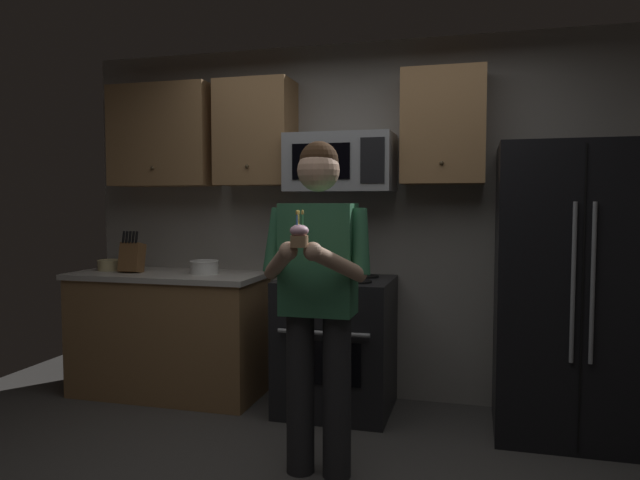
{
  "coord_description": "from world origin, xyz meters",
  "views": [
    {
      "loc": [
        0.78,
        -2.53,
        1.45
      ],
      "look_at": [
        -0.01,
        0.4,
        1.25
      ],
      "focal_mm": 32.9,
      "sensor_mm": 36.0,
      "label": 1
    }
  ],
  "objects_px": {
    "oven_range": "(336,344)",
    "person": "(318,289)",
    "microwave": "(341,163)",
    "bowl_large_white": "(204,267)",
    "bowl_small_colored": "(109,265)",
    "refrigerator": "(572,291)",
    "cupcake": "(299,235)",
    "knife_block": "(132,257)"
  },
  "relations": [
    {
      "from": "bowl_large_white",
      "to": "cupcake",
      "type": "distance_m",
      "value": 1.78
    },
    {
      "from": "refrigerator",
      "to": "bowl_small_colored",
      "type": "distance_m",
      "value": 3.32
    },
    {
      "from": "bowl_small_colored",
      "to": "cupcake",
      "type": "height_order",
      "value": "cupcake"
    },
    {
      "from": "bowl_large_white",
      "to": "person",
      "type": "distance_m",
      "value": 1.51
    },
    {
      "from": "knife_block",
      "to": "bowl_small_colored",
      "type": "distance_m",
      "value": 0.26
    },
    {
      "from": "cupcake",
      "to": "bowl_small_colored",
      "type": "bearing_deg",
      "value": 145.55
    },
    {
      "from": "oven_range",
      "to": "person",
      "type": "bearing_deg",
      "value": -82.2
    },
    {
      "from": "microwave",
      "to": "bowl_small_colored",
      "type": "distance_m",
      "value": 1.97
    },
    {
      "from": "oven_range",
      "to": "refrigerator",
      "type": "distance_m",
      "value": 1.56
    },
    {
      "from": "oven_range",
      "to": "cupcake",
      "type": "xyz_separation_m",
      "value": [
        0.13,
        -1.3,
        0.83
      ]
    },
    {
      "from": "bowl_small_colored",
      "to": "person",
      "type": "height_order",
      "value": "person"
    },
    {
      "from": "person",
      "to": "cupcake",
      "type": "bearing_deg",
      "value": -90.0
    },
    {
      "from": "knife_block",
      "to": "cupcake",
      "type": "distance_m",
      "value": 2.15
    },
    {
      "from": "oven_range",
      "to": "refrigerator",
      "type": "bearing_deg",
      "value": -1.5
    },
    {
      "from": "refrigerator",
      "to": "knife_block",
      "type": "relative_size",
      "value": 5.63
    },
    {
      "from": "cupcake",
      "to": "refrigerator",
      "type": "bearing_deg",
      "value": 42.78
    },
    {
      "from": "knife_block",
      "to": "oven_range",
      "type": "bearing_deg",
      "value": 1.08
    },
    {
      "from": "refrigerator",
      "to": "bowl_small_colored",
      "type": "height_order",
      "value": "refrigerator"
    },
    {
      "from": "oven_range",
      "to": "microwave",
      "type": "bearing_deg",
      "value": 89.98
    },
    {
      "from": "cupcake",
      "to": "oven_range",
      "type": "bearing_deg",
      "value": 95.85
    },
    {
      "from": "microwave",
      "to": "cupcake",
      "type": "xyz_separation_m",
      "value": [
        0.13,
        -1.42,
        -0.43
      ]
    },
    {
      "from": "microwave",
      "to": "bowl_large_white",
      "type": "xyz_separation_m",
      "value": [
        -1.01,
        -0.1,
        -0.75
      ]
    },
    {
      "from": "person",
      "to": "knife_block",
      "type": "bearing_deg",
      "value": 151.03
    },
    {
      "from": "cupcake",
      "to": "microwave",
      "type": "bearing_deg",
      "value": 95.36
    },
    {
      "from": "bowl_large_white",
      "to": "person",
      "type": "relative_size",
      "value": 0.12
    },
    {
      "from": "bowl_small_colored",
      "to": "cupcake",
      "type": "bearing_deg",
      "value": -34.45
    },
    {
      "from": "microwave",
      "to": "bowl_large_white",
      "type": "distance_m",
      "value": 1.26
    },
    {
      "from": "knife_block",
      "to": "bowl_large_white",
      "type": "bearing_deg",
      "value": 5.3
    },
    {
      "from": "oven_range",
      "to": "knife_block",
      "type": "xyz_separation_m",
      "value": [
        -1.57,
        -0.03,
        0.57
      ]
    },
    {
      "from": "microwave",
      "to": "refrigerator",
      "type": "bearing_deg",
      "value": -6.03
    },
    {
      "from": "microwave",
      "to": "oven_range",
      "type": "bearing_deg",
      "value": -90.02
    },
    {
      "from": "bowl_small_colored",
      "to": "oven_range",
      "type": "bearing_deg",
      "value": -1.02
    },
    {
      "from": "microwave",
      "to": "refrigerator",
      "type": "height_order",
      "value": "microwave"
    },
    {
      "from": "microwave",
      "to": "bowl_large_white",
      "type": "relative_size",
      "value": 3.47
    },
    {
      "from": "oven_range",
      "to": "microwave",
      "type": "xyz_separation_m",
      "value": [
        0.0,
        0.12,
        1.26
      ]
    },
    {
      "from": "cupcake",
      "to": "bowl_large_white",
      "type": "bearing_deg",
      "value": 130.64
    },
    {
      "from": "oven_range",
      "to": "knife_block",
      "type": "height_order",
      "value": "knife_block"
    },
    {
      "from": "person",
      "to": "cupcake",
      "type": "relative_size",
      "value": 10.13
    },
    {
      "from": "bowl_small_colored",
      "to": "cupcake",
      "type": "xyz_separation_m",
      "value": [
        1.95,
        -1.34,
        0.33
      ]
    },
    {
      "from": "bowl_large_white",
      "to": "bowl_small_colored",
      "type": "bearing_deg",
      "value": 179.36
    },
    {
      "from": "microwave",
      "to": "knife_block",
      "type": "xyz_separation_m",
      "value": [
        -1.57,
        -0.15,
        -0.68
      ]
    },
    {
      "from": "bowl_large_white",
      "to": "bowl_small_colored",
      "type": "distance_m",
      "value": 0.81
    }
  ]
}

